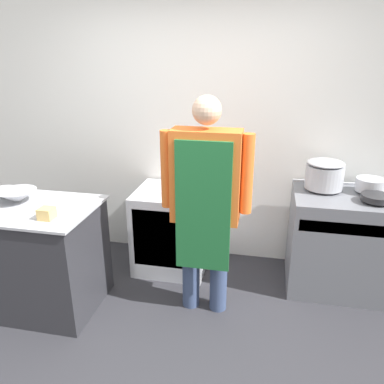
{
  "coord_description": "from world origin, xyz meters",
  "views": [
    {
      "loc": [
        0.63,
        -1.85,
        2.0
      ],
      "look_at": [
        0.06,
        0.92,
        0.96
      ],
      "focal_mm": 35.0,
      "sensor_mm": 36.0,
      "label": 1
    }
  ],
  "objects_px": {
    "fridge_unit": "(172,229)",
    "person_cook": "(206,196)",
    "mixing_bowl": "(17,196)",
    "stove": "(342,242)",
    "plastic_tub": "(47,213)",
    "stock_pot": "(325,174)",
    "sauce_pot": "(370,185)",
    "saute_pan": "(376,198)"
  },
  "relations": [
    {
      "from": "fridge_unit",
      "to": "person_cook",
      "type": "xyz_separation_m",
      "value": [
        0.42,
        -0.59,
        0.6
      ]
    },
    {
      "from": "person_cook",
      "to": "mixing_bowl",
      "type": "xyz_separation_m",
      "value": [
        -1.49,
        -0.15,
        -0.06
      ]
    },
    {
      "from": "stove",
      "to": "mixing_bowl",
      "type": "height_order",
      "value": "mixing_bowl"
    },
    {
      "from": "plastic_tub",
      "to": "stock_pot",
      "type": "bearing_deg",
      "value": 27.78
    },
    {
      "from": "stock_pot",
      "to": "sauce_pot",
      "type": "xyz_separation_m",
      "value": [
        0.38,
        -0.0,
        -0.07
      ]
    },
    {
      "from": "mixing_bowl",
      "to": "stock_pot",
      "type": "bearing_deg",
      "value": 18.69
    },
    {
      "from": "person_cook",
      "to": "stove",
      "type": "bearing_deg",
      "value": 25.92
    },
    {
      "from": "fridge_unit",
      "to": "saute_pan",
      "type": "relative_size",
      "value": 3.37
    },
    {
      "from": "stock_pot",
      "to": "sauce_pot",
      "type": "height_order",
      "value": "stock_pot"
    },
    {
      "from": "stove",
      "to": "saute_pan",
      "type": "height_order",
      "value": "saute_pan"
    },
    {
      "from": "plastic_tub",
      "to": "mixing_bowl",
      "type": "bearing_deg",
      "value": 149.18
    },
    {
      "from": "mixing_bowl",
      "to": "sauce_pot",
      "type": "xyz_separation_m",
      "value": [
        2.81,
        0.82,
        0.02
      ]
    },
    {
      "from": "person_cook",
      "to": "fridge_unit",
      "type": "bearing_deg",
      "value": 125.72
    },
    {
      "from": "saute_pan",
      "to": "sauce_pot",
      "type": "distance_m",
      "value": 0.23
    },
    {
      "from": "stove",
      "to": "stock_pot",
      "type": "bearing_deg",
      "value": 150.38
    },
    {
      "from": "stove",
      "to": "person_cook",
      "type": "relative_size",
      "value": 0.52
    },
    {
      "from": "person_cook",
      "to": "mixing_bowl",
      "type": "height_order",
      "value": "person_cook"
    },
    {
      "from": "sauce_pot",
      "to": "stove",
      "type": "bearing_deg",
      "value": -147.4
    },
    {
      "from": "mixing_bowl",
      "to": "stock_pot",
      "type": "relative_size",
      "value": 0.95
    },
    {
      "from": "saute_pan",
      "to": "mixing_bowl",
      "type": "bearing_deg",
      "value": -168.06
    },
    {
      "from": "plastic_tub",
      "to": "saute_pan",
      "type": "bearing_deg",
      "value": 19.21
    },
    {
      "from": "mixing_bowl",
      "to": "plastic_tub",
      "type": "bearing_deg",
      "value": -30.82
    },
    {
      "from": "fridge_unit",
      "to": "sauce_pot",
      "type": "relative_size",
      "value": 3.34
    },
    {
      "from": "mixing_bowl",
      "to": "sauce_pot",
      "type": "relative_size",
      "value": 1.28
    },
    {
      "from": "sauce_pot",
      "to": "stock_pot",
      "type": "bearing_deg",
      "value": 180.0
    },
    {
      "from": "fridge_unit",
      "to": "person_cook",
      "type": "height_order",
      "value": "person_cook"
    },
    {
      "from": "stove",
      "to": "fridge_unit",
      "type": "relative_size",
      "value": 1.13
    },
    {
      "from": "stove",
      "to": "mixing_bowl",
      "type": "bearing_deg",
      "value": -164.96
    },
    {
      "from": "fridge_unit",
      "to": "sauce_pot",
      "type": "xyz_separation_m",
      "value": [
        1.74,
        0.08,
        0.56
      ]
    },
    {
      "from": "person_cook",
      "to": "stock_pot",
      "type": "relative_size",
      "value": 5.41
    },
    {
      "from": "fridge_unit",
      "to": "stock_pot",
      "type": "distance_m",
      "value": 1.5
    },
    {
      "from": "fridge_unit",
      "to": "mixing_bowl",
      "type": "bearing_deg",
      "value": -145.21
    },
    {
      "from": "plastic_tub",
      "to": "saute_pan",
      "type": "distance_m",
      "value": 2.54
    },
    {
      "from": "saute_pan",
      "to": "stove",
      "type": "bearing_deg",
      "value": 147.93
    },
    {
      "from": "stove",
      "to": "saute_pan",
      "type": "xyz_separation_m",
      "value": [
        0.18,
        -0.11,
        0.48
      ]
    },
    {
      "from": "plastic_tub",
      "to": "stock_pot",
      "type": "height_order",
      "value": "stock_pot"
    },
    {
      "from": "stock_pot",
      "to": "plastic_tub",
      "type": "bearing_deg",
      "value": -152.22
    },
    {
      "from": "plastic_tub",
      "to": "person_cook",
      "type": "bearing_deg",
      "value": 20.09
    },
    {
      "from": "fridge_unit",
      "to": "plastic_tub",
      "type": "height_order",
      "value": "plastic_tub"
    },
    {
      "from": "sauce_pot",
      "to": "saute_pan",
      "type": "bearing_deg",
      "value": -90.0
    },
    {
      "from": "sauce_pot",
      "to": "mixing_bowl",
      "type": "bearing_deg",
      "value": -163.7
    },
    {
      "from": "mixing_bowl",
      "to": "stock_pot",
      "type": "xyz_separation_m",
      "value": [
        2.43,
        0.82,
        0.09
      ]
    }
  ]
}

